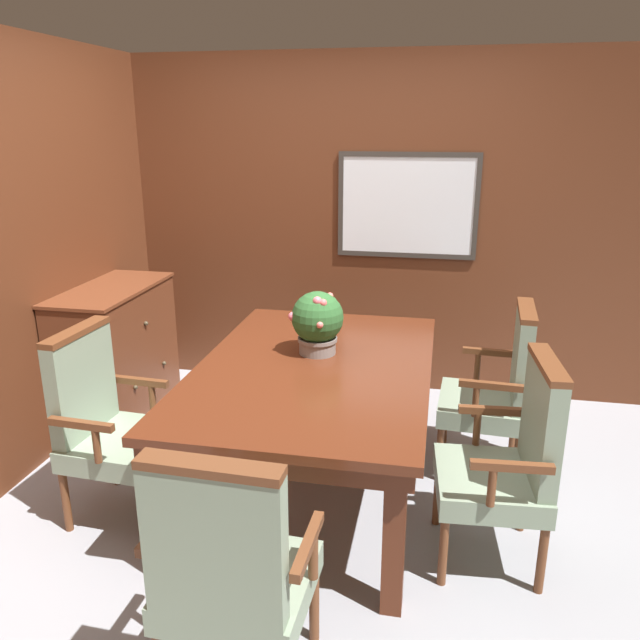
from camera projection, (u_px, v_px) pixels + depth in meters
ground_plane at (292, 503)px, 3.37m from camera, size 14.00×14.00×0.00m
wall_back at (345, 227)px, 4.61m from camera, size 7.20×0.08×2.45m
dining_table at (315, 380)px, 3.31m from camera, size 1.21×1.87×0.75m
chair_head_near at (230, 570)px, 2.11m from camera, size 0.57×0.50×1.00m
chair_right_far at (497, 386)px, 3.58m from camera, size 0.51×0.58×1.00m
chair_right_near at (510, 459)px, 2.81m from camera, size 0.52×0.58×1.00m
chair_left_near at (106, 420)px, 3.17m from camera, size 0.51×0.58×1.00m
potted_plant at (317, 321)px, 3.40m from camera, size 0.30×0.31×0.35m
sideboard_cabinet at (117, 357)px, 4.13m from camera, size 0.47×0.95×0.96m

